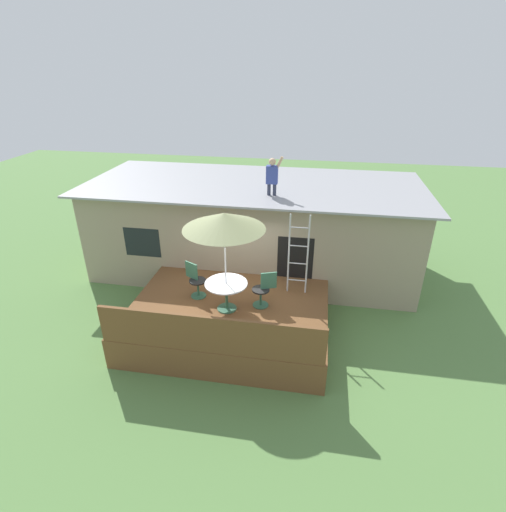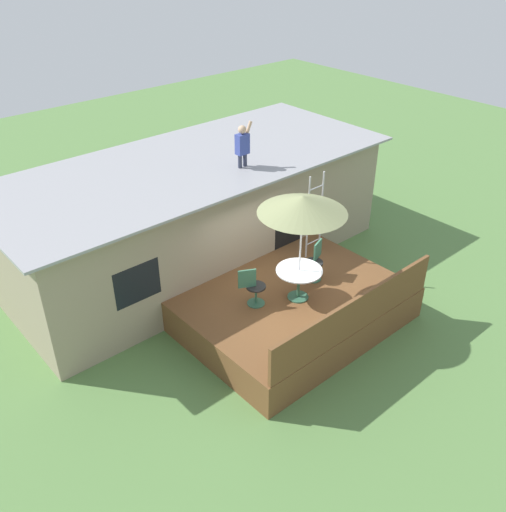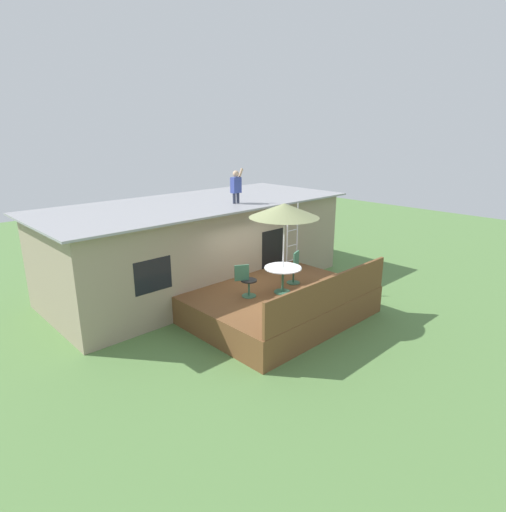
{
  "view_description": "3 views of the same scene",
  "coord_description": "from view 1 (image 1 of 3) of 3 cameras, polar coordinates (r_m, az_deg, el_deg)",
  "views": [
    {
      "loc": [
        2.02,
        -8.28,
        6.38
      ],
      "look_at": [
        0.51,
        0.51,
        1.93
      ],
      "focal_mm": 27.7,
      "sensor_mm": 36.0,
      "label": 1
    },
    {
      "loc": [
        -7.6,
        -7.37,
        8.24
      ],
      "look_at": [
        -0.52,
        0.7,
        1.66
      ],
      "focal_mm": 39.17,
      "sensor_mm": 36.0,
      "label": 2
    },
    {
      "loc": [
        -8.23,
        -7.69,
        5.19
      ],
      "look_at": [
        0.15,
        1.11,
        1.54
      ],
      "focal_mm": 29.37,
      "sensor_mm": 36.0,
      "label": 3
    }
  ],
  "objects": [
    {
      "name": "ground_plane",
      "position": [
        10.65,
        -3.23,
        -10.37
      ],
      "size": [
        40.0,
        40.0,
        0.0
      ],
      "primitive_type": "plane",
      "color": "#567F42"
    },
    {
      "name": "house",
      "position": [
        13.02,
        0.09,
        4.3
      ],
      "size": [
        10.5,
        4.5,
        2.92
      ],
      "color": "gray",
      "rests_on": "ground"
    },
    {
      "name": "deck",
      "position": [
        10.42,
        -3.29,
        -8.61
      ],
      "size": [
        4.95,
        3.94,
        0.8
      ],
      "primitive_type": "cube",
      "color": "brown",
      "rests_on": "ground"
    },
    {
      "name": "deck_railing",
      "position": [
        8.42,
        -6.37,
        -11.25
      ],
      "size": [
        4.85,
        0.08,
        0.9
      ],
      "primitive_type": "cube",
      "color": "brown",
      "rests_on": "deck"
    },
    {
      "name": "patio_table",
      "position": [
        9.66,
        -3.88,
        -4.73
      ],
      "size": [
        1.04,
        1.04,
        0.74
      ],
      "color": "#33664C",
      "rests_on": "deck"
    },
    {
      "name": "patio_umbrella",
      "position": [
        8.88,
        -4.23,
        5.04
      ],
      "size": [
        1.9,
        1.9,
        2.54
      ],
      "color": "silver",
      "rests_on": "deck"
    },
    {
      "name": "step_ladder",
      "position": [
        10.17,
        6.53,
        0.17
      ],
      "size": [
        0.52,
        0.04,
        2.2
      ],
      "color": "silver",
      "rests_on": "deck"
    },
    {
      "name": "person_figure",
      "position": [
        11.23,
        2.82,
        11.73
      ],
      "size": [
        0.47,
        0.2,
        1.11
      ],
      "color": "#33384C",
      "rests_on": "house"
    },
    {
      "name": "patio_chair_left",
      "position": [
        10.36,
        -8.29,
        -3.46
      ],
      "size": [
        0.58,
        0.44,
        0.92
      ],
      "rotation": [
        0.0,
        0.0,
        -0.48
      ],
      "color": "#33664C",
      "rests_on": "deck"
    },
    {
      "name": "patio_chair_right",
      "position": [
        9.85,
        1.54,
        -4.86
      ],
      "size": [
        0.6,
        0.44,
        0.92
      ],
      "rotation": [
        0.0,
        0.0,
        -2.78
      ],
      "color": "#33664C",
      "rests_on": "deck"
    }
  ]
}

